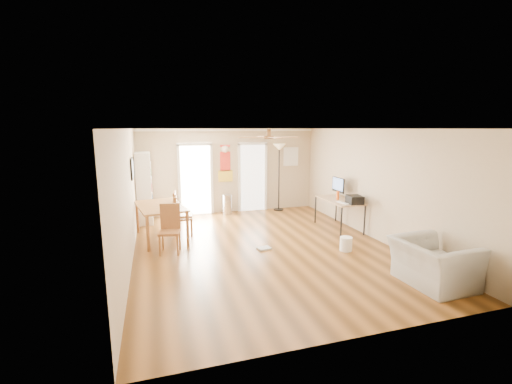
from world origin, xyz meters
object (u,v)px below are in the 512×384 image
object	(u,v)px
dining_table	(161,222)
printer	(355,200)
trash_can	(227,204)
bookshelf	(144,188)
dining_chair_near	(169,230)
dining_chair_right_b	(184,216)
wastebasket_a	(346,244)
dining_chair_right_a	(183,213)
torchiere_lamp	(279,177)
armchair	(433,263)
computer_desk	(339,214)

from	to	relation	value
dining_table	printer	world-z (taller)	printer
dining_table	trash_can	xyz separation A→B (m)	(2.01, 1.89, -0.10)
bookshelf	dining_chair_near	size ratio (longest dim) A/B	1.91
dining_table	trash_can	bearing A→B (deg)	43.29
dining_chair_right_b	wastebasket_a	distance (m)	3.89
bookshelf	dining_chair_right_a	distance (m)	1.73
bookshelf	torchiere_lamp	size ratio (longest dim) A/B	0.92
wastebasket_a	armchair	size ratio (longest dim) A/B	0.26
trash_can	armchair	bearing A→B (deg)	-68.28
computer_desk	wastebasket_a	size ratio (longest dim) A/B	4.83
bookshelf	torchiere_lamp	distance (m)	4.11
torchiere_lamp	armchair	xyz separation A→B (m)	(0.59, -5.79, -0.68)
wastebasket_a	torchiere_lamp	bearing A→B (deg)	91.21
armchair	wastebasket_a	bearing A→B (deg)	13.45
dining_table	dining_chair_right_b	xyz separation A→B (m)	(0.55, 0.12, 0.08)
printer	wastebasket_a	bearing A→B (deg)	-121.04
dining_chair_right_a	dining_chair_near	bearing A→B (deg)	170.58
dining_chair_right_a	computer_desk	world-z (taller)	dining_chair_right_a
bookshelf	dining_chair_right_b	xyz separation A→B (m)	(0.93, -1.53, -0.49)
bookshelf	trash_can	distance (m)	2.50
dining_chair_near	trash_can	world-z (taller)	dining_chair_near
dining_chair_right_b	dining_chair_near	bearing A→B (deg)	165.72
dining_chair_right_a	printer	bearing A→B (deg)	-99.94
dining_table	armchair	world-z (taller)	dining_table
trash_can	dining_chair_right_b	bearing A→B (deg)	-129.53
wastebasket_a	printer	bearing A→B (deg)	50.97
bookshelf	dining_chair_right_b	bearing A→B (deg)	-70.28
torchiere_lamp	dining_chair_right_a	bearing A→B (deg)	-152.29
torchiere_lamp	computer_desk	distance (m)	2.62
computer_desk	trash_can	bearing A→B (deg)	136.36
bookshelf	dining_chair_right_b	distance (m)	1.86
wastebasket_a	computer_desk	bearing A→B (deg)	65.60
trash_can	computer_desk	distance (m)	3.43
dining_chair_near	armchair	world-z (taller)	dining_chair_near
printer	wastebasket_a	world-z (taller)	printer
dining_table	computer_desk	bearing A→B (deg)	-5.99
dining_chair_near	torchiere_lamp	bearing A→B (deg)	51.06
torchiere_lamp	armchair	world-z (taller)	torchiere_lamp
dining_chair_near	computer_desk	bearing A→B (deg)	18.69
bookshelf	trash_can	world-z (taller)	bookshelf
dining_table	trash_can	size ratio (longest dim) A/B	2.67
computer_desk	armchair	distance (m)	3.39
bookshelf	dining_chair_right_b	world-z (taller)	bookshelf
printer	dining_chair_right_a	bearing A→B (deg)	170.49
dining_chair_right_b	trash_can	size ratio (longest dim) A/B	1.59
computer_desk	armchair	xyz separation A→B (m)	(-0.19, -3.39, -0.01)
dining_chair_right_a	torchiere_lamp	size ratio (longest dim) A/B	0.50
dining_chair_right_b	computer_desk	size ratio (longest dim) A/B	0.67
dining_table	dining_chair_near	world-z (taller)	dining_chair_near
bookshelf	wastebasket_a	world-z (taller)	bookshelf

